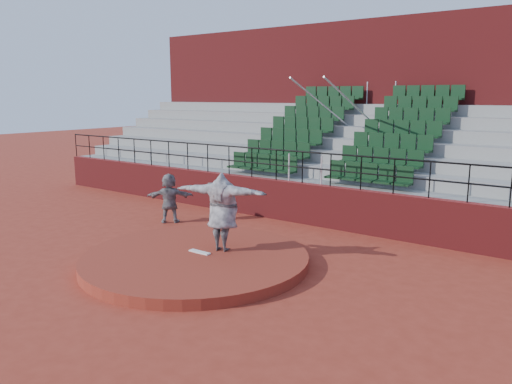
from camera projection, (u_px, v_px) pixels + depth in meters
ground at (196, 264)px, 12.17m from camera, size 90.00×90.00×0.00m
pitchers_mound at (196, 259)px, 12.15m from camera, size 5.50×5.50×0.25m
pitching_rubber at (200, 252)px, 12.24m from camera, size 0.60×0.15×0.03m
boundary_wall at (302, 203)px, 16.02m from camera, size 24.00×0.30×1.30m
wall_railing at (303, 160)px, 15.75m from camera, size 24.04×0.05×1.03m
seating_deck at (352, 166)px, 18.76m from camera, size 24.00×5.97×4.63m
press_box_facade at (394, 107)px, 21.49m from camera, size 24.00×3.00×7.10m
pitcher at (222, 212)px, 12.27m from camera, size 2.49×1.21×1.96m
fielder at (169, 198)px, 16.03m from camera, size 1.45×1.31×1.61m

